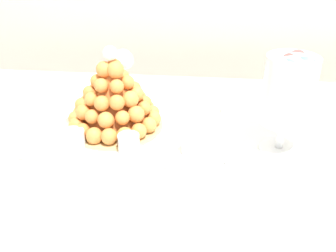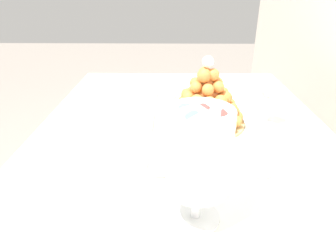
{
  "view_description": "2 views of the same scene",
  "coord_description": "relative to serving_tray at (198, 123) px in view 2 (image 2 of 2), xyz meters",
  "views": [
    {
      "loc": [
        0.03,
        -0.83,
        1.32
      ],
      "look_at": [
        -0.05,
        -0.04,
        0.88
      ],
      "focal_mm": 38.96,
      "sensor_mm": 36.0,
      "label": 1
    },
    {
      "loc": [
        0.72,
        -0.04,
        1.25
      ],
      "look_at": [
        -0.02,
        -0.05,
        0.89
      ],
      "focal_mm": 31.47,
      "sensor_mm": 36.0,
      "label": 2
    }
  ],
  "objects": [
    {
      "name": "wine_glass",
      "position": [
        -0.01,
        0.24,
        0.12
      ],
      "size": [
        0.07,
        0.07,
        0.17
      ],
      "color": "silver",
      "rests_on": "buffet_table"
    },
    {
      "name": "dessert_cup_mid_right",
      "position": [
        0.23,
        -0.1,
        0.03
      ],
      "size": [
        0.05,
        0.05,
        0.05
      ],
      "color": "silver",
      "rests_on": "serving_tray"
    },
    {
      "name": "croquembouche",
      "position": [
        0.01,
        0.02,
        0.09
      ],
      "size": [
        0.27,
        0.27,
        0.24
      ],
      "color": "tan",
      "rests_on": "serving_tray"
    },
    {
      "name": "macaron_goblet",
      "position": [
        0.46,
        -0.04,
        0.16
      ],
      "size": [
        0.13,
        0.13,
        0.27
      ],
      "color": "white",
      "rests_on": "buffet_table"
    },
    {
      "name": "buffet_table",
      "position": [
        0.23,
        -0.05,
        -0.08
      ],
      "size": [
        1.73,
        1.02,
        0.8
      ],
      "color": "brown",
      "rests_on": "ground_plane"
    },
    {
      "name": "dessert_cup_left",
      "position": [
        -0.24,
        -0.11,
        0.02
      ],
      "size": [
        0.06,
        0.06,
        0.05
      ],
      "color": "silver",
      "rests_on": "serving_tray"
    },
    {
      "name": "dessert_cup_centre",
      "position": [
        0.07,
        -0.11,
        0.03
      ],
      "size": [
        0.05,
        0.05,
        0.05
      ],
      "color": "silver",
      "rests_on": "serving_tray"
    },
    {
      "name": "dessert_cup_mid_left",
      "position": [
        -0.08,
        -0.1,
        0.02
      ],
      "size": [
        0.06,
        0.06,
        0.05
      ],
      "color": "silver",
      "rests_on": "serving_tray"
    },
    {
      "name": "creme_brulee_ramekin",
      "position": [
        -0.18,
        0.04,
        0.02
      ],
      "size": [
        0.1,
        0.1,
        0.02
      ],
      "color": "white",
      "rests_on": "serving_tray"
    },
    {
      "name": "serving_tray",
      "position": [
        0.0,
        0.0,
        0.0
      ],
      "size": [
        0.64,
        0.33,
        0.02
      ],
      "color": "white",
      "rests_on": "buffet_table"
    }
  ]
}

